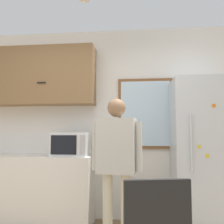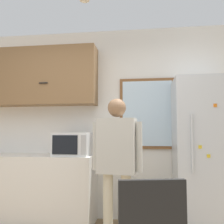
# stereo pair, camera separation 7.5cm
# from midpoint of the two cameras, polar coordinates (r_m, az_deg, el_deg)

# --- Properties ---
(back_wall) EXTENTS (6.00, 0.06, 2.70)m
(back_wall) POSITION_cam_midpoint_polar(r_m,az_deg,el_deg) (3.62, -3.41, -2.37)
(back_wall) COLOR white
(back_wall) RESTS_ON ground_plane
(counter) EXTENTS (2.15, 0.56, 0.90)m
(counter) POSITION_cam_midpoint_polar(r_m,az_deg,el_deg) (3.76, -22.17, -15.92)
(counter) COLOR silver
(counter) RESTS_ON ground_plane
(upper_cabinets) EXTENTS (2.15, 0.34, 0.82)m
(upper_cabinets) POSITION_cam_midpoint_polar(r_m,az_deg,el_deg) (3.88, -20.63, 7.51)
(upper_cabinets) COLOR olive
(microwave) EXTENTS (0.46, 0.41, 0.30)m
(microwave) POSITION_cam_midpoint_polar(r_m,az_deg,el_deg) (3.36, -9.95, -7.23)
(microwave) COLOR white
(microwave) RESTS_ON counter
(person) EXTENTS (0.58, 0.28, 1.59)m
(person) POSITION_cam_midpoint_polar(r_m,az_deg,el_deg) (2.85, 0.27, -9.52)
(person) COLOR beige
(person) RESTS_ON ground_plane
(refrigerator) EXTENTS (0.70, 0.67, 1.87)m
(refrigerator) POSITION_cam_midpoint_polar(r_m,az_deg,el_deg) (3.31, 19.22, -9.10)
(refrigerator) COLOR silver
(refrigerator) RESTS_ON ground_plane
(window) EXTENTS (0.77, 0.05, 0.99)m
(window) POSITION_cam_midpoint_polar(r_m,az_deg,el_deg) (3.54, 7.06, -0.32)
(window) COLOR brown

